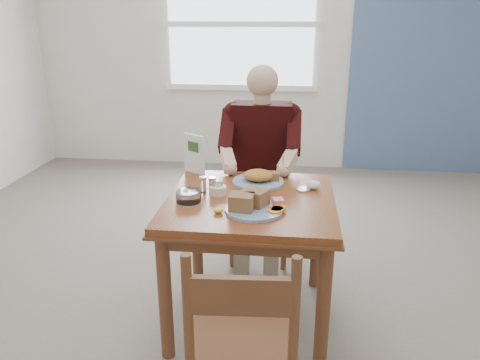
# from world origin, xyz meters

# --- Properties ---
(floor) EXTENTS (6.00, 6.00, 0.00)m
(floor) POSITION_xyz_m (0.00, 0.00, 0.00)
(floor) COLOR #675D53
(floor) RESTS_ON ground
(wall_back) EXTENTS (5.50, 0.00, 5.50)m
(wall_back) POSITION_xyz_m (0.00, 3.00, 1.40)
(wall_back) COLOR silver
(wall_back) RESTS_ON ground
(accent_panel) EXTENTS (1.60, 0.02, 2.80)m
(accent_panel) POSITION_xyz_m (1.60, 2.98, 1.40)
(accent_panel) COLOR #4A638A
(accent_panel) RESTS_ON ground
(lemon_wedge) EXTENTS (0.05, 0.04, 0.03)m
(lemon_wedge) POSITION_xyz_m (-0.14, -0.22, 0.76)
(lemon_wedge) COLOR yellow
(lemon_wedge) RESTS_ON table
(napkin) EXTENTS (0.10, 0.09, 0.05)m
(napkin) POSITION_xyz_m (0.34, 0.18, 0.78)
(napkin) COLOR white
(napkin) RESTS_ON table
(metal_dish) EXTENTS (0.10, 0.10, 0.01)m
(metal_dish) POSITION_xyz_m (0.28, 0.15, 0.76)
(metal_dish) COLOR silver
(metal_dish) RESTS_ON table
(window) EXTENTS (1.72, 0.04, 1.42)m
(window) POSITION_xyz_m (-0.40, 2.97, 1.60)
(window) COLOR white
(window) RESTS_ON wall_back
(table) EXTENTS (0.92, 0.92, 0.75)m
(table) POSITION_xyz_m (0.00, 0.00, 0.64)
(table) COLOR brown
(table) RESTS_ON ground
(chair_far) EXTENTS (0.42, 0.42, 0.95)m
(chair_far) POSITION_xyz_m (0.00, 0.80, 0.48)
(chair_far) COLOR brown
(chair_far) RESTS_ON ground
(chair_near) EXTENTS (0.45, 0.45, 0.95)m
(chair_near) POSITION_xyz_m (0.05, -0.88, 0.48)
(chair_near) COLOR brown
(chair_near) RESTS_ON ground
(diner) EXTENTS (0.53, 0.56, 1.39)m
(diner) POSITION_xyz_m (0.00, 0.71, 0.81)
(diner) COLOR gray
(diner) RESTS_ON chair_far
(near_plate) EXTENTS (0.35, 0.35, 0.10)m
(near_plate) POSITION_xyz_m (0.02, -0.17, 0.79)
(near_plate) COLOR white
(near_plate) RESTS_ON table
(far_plate) EXTENTS (0.31, 0.31, 0.08)m
(far_plate) POSITION_xyz_m (0.03, 0.25, 0.78)
(far_plate) COLOR white
(far_plate) RESTS_ON table
(caddy) EXTENTS (0.12, 0.12, 0.07)m
(caddy) POSITION_xyz_m (-0.19, 0.04, 0.77)
(caddy) COLOR white
(caddy) RESTS_ON table
(shakers) EXTENTS (0.10, 0.04, 0.09)m
(shakers) POSITION_xyz_m (-0.25, 0.05, 0.80)
(shakers) COLOR white
(shakers) RESTS_ON table
(creamer) EXTENTS (0.17, 0.17, 0.06)m
(creamer) POSITION_xyz_m (-0.32, -0.09, 0.78)
(creamer) COLOR white
(creamer) RESTS_ON table
(menu) EXTENTS (0.15, 0.10, 0.25)m
(menu) POSITION_xyz_m (-0.39, 0.39, 0.87)
(menu) COLOR white
(menu) RESTS_ON table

